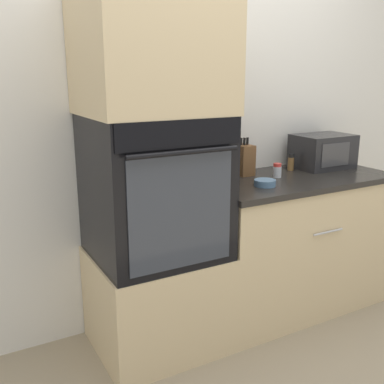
% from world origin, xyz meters
% --- Properties ---
extents(ground_plane, '(12.00, 12.00, 0.00)m').
position_xyz_m(ground_plane, '(0.00, 0.00, 0.00)').
color(ground_plane, gray).
extents(wall_back, '(8.00, 0.05, 2.50)m').
position_xyz_m(wall_back, '(0.00, 0.63, 1.25)').
color(wall_back, silver).
rests_on(wall_back, ground_plane).
extents(oven_cabinet_base, '(0.68, 0.60, 0.55)m').
position_xyz_m(oven_cabinet_base, '(-0.34, 0.30, 0.27)').
color(oven_cabinet_base, beige).
rests_on(oven_cabinet_base, ground_plane).
extents(wall_oven, '(0.65, 0.64, 0.74)m').
position_xyz_m(wall_oven, '(-0.34, 0.30, 0.92)').
color(wall_oven, black).
rests_on(wall_oven, oven_cabinet_base).
extents(oven_cabinet_upper, '(0.68, 0.60, 0.63)m').
position_xyz_m(oven_cabinet_upper, '(-0.34, 0.30, 1.61)').
color(oven_cabinet_upper, beige).
rests_on(oven_cabinet_upper, wall_oven).
extents(counter_unit, '(1.24, 0.63, 0.87)m').
position_xyz_m(counter_unit, '(0.61, 0.30, 0.44)').
color(counter_unit, beige).
rests_on(counter_unit, ground_plane).
extents(microwave, '(0.39, 0.27, 0.22)m').
position_xyz_m(microwave, '(0.95, 0.41, 0.98)').
color(microwave, '#232326').
rests_on(microwave, counter_unit).
extents(knife_block, '(0.09, 0.12, 0.23)m').
position_xyz_m(knife_block, '(0.35, 0.48, 0.97)').
color(knife_block, brown).
rests_on(knife_block, counter_unit).
extents(bowl, '(0.12, 0.12, 0.04)m').
position_xyz_m(bowl, '(0.29, 0.19, 0.89)').
color(bowl, '#517599').
rests_on(bowl, counter_unit).
extents(condiment_jar_near, '(0.05, 0.05, 0.11)m').
position_xyz_m(condiment_jar_near, '(0.15, 0.54, 0.92)').
color(condiment_jar_near, silver).
rests_on(condiment_jar_near, counter_unit).
extents(condiment_jar_mid, '(0.05, 0.05, 0.09)m').
position_xyz_m(condiment_jar_mid, '(0.49, 0.33, 0.91)').
color(condiment_jar_mid, silver).
rests_on(condiment_jar_mid, counter_unit).
extents(condiment_jar_far, '(0.04, 0.04, 0.11)m').
position_xyz_m(condiment_jar_far, '(0.70, 0.44, 0.92)').
color(condiment_jar_far, brown).
rests_on(condiment_jar_far, counter_unit).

